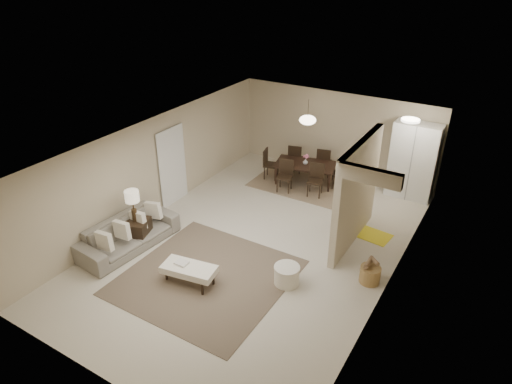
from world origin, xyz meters
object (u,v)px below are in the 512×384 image
Objects in this scene: pantry_cabinet at (413,161)px; side_table at (137,232)px; round_pouf at (287,275)px; ottoman_bench at (189,270)px; wicker_basket at (370,275)px; dining_table at (305,174)px; sofa at (129,234)px.

side_table is at bearing -130.59° from pantry_cabinet.
pantry_cabinet is 5.26m from round_pouf.
side_table is (-1.92, 0.51, -0.01)m from ottoman_bench.
wicker_basket is 4.61m from dining_table.
dining_table is at bearing -164.98° from pantry_cabinet.
pantry_cabinet reaches higher than side_table.
dining_table is at bearing 111.18° from round_pouf.
pantry_cabinet is 3.49× the size of side_table.
pantry_cabinet reaches higher than sofa.
ottoman_bench is 1.99m from side_table.
sofa reaches higher than side_table.
dining_table is at bearing 80.11° from ottoman_bench.
dining_table is (2.00, 5.00, -0.04)m from sofa.
round_pouf is at bearing -82.03° from dining_table.
side_table is 1.43× the size of wicker_basket.
wicker_basket is (1.43, 0.92, -0.03)m from round_pouf.
pantry_cabinet is 0.89× the size of sofa.
sofa is 5.39m from dining_table.
ottoman_bench is 5.30m from dining_table.
side_table is (-4.75, -5.54, -0.75)m from pantry_cabinet.
side_table is (0.05, 0.21, -0.04)m from sofa.
sofa is 0.22m from side_table.
pantry_cabinet is 4.98× the size of wicker_basket.
round_pouf is at bearing 7.45° from side_table.
sofa is 3.90× the size of side_table.
ottoman_bench reaches higher than wicker_basket.
side_table is 1.14× the size of round_pouf.
round_pouf is 0.31× the size of dining_table.
wicker_basket is at bearing -60.82° from dining_table.
dining_table reaches higher than wicker_basket.
ottoman_bench is at bearing -148.77° from wicker_basket.
sofa is at bearing -129.83° from pantry_cabinet.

